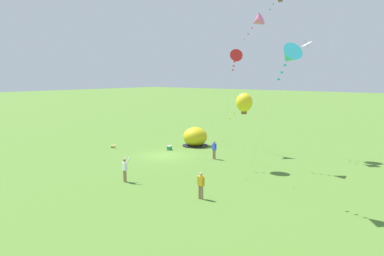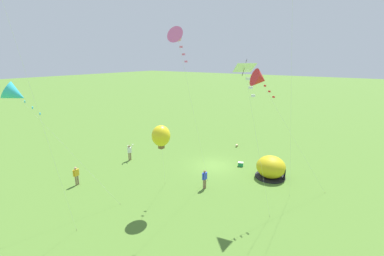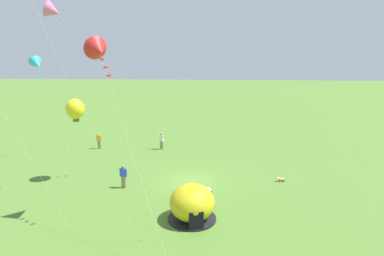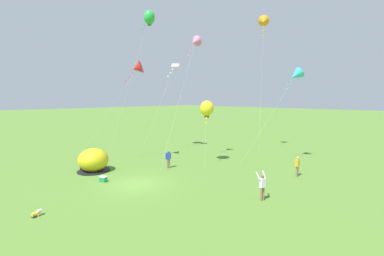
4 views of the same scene
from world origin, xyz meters
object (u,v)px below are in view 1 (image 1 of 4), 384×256
(person_with_toddler, at_px, (214,149))
(kite_red, at_px, (235,57))
(cooler_box, at_px, (169,148))
(kite_white, at_px, (304,48))
(person_near_tent, at_px, (201,184))
(kite_cyan, at_px, (289,56))
(popup_tent, at_px, (195,137))
(toddler_crawling, at_px, (113,146))
(kite_yellow, at_px, (244,102))
(kite_pink, at_px, (257,21))
(person_strolling, at_px, (125,169))

(person_with_toddler, distance_m, kite_red, 9.54)
(cooler_box, relative_size, kite_white, 0.06)
(person_near_tent, xyz_separation_m, kite_white, (-15.51, -0.05, 9.24))
(cooler_box, distance_m, kite_red, 11.50)
(kite_cyan, distance_m, kite_red, 15.82)
(kite_red, bearing_deg, popup_tent, -88.46)
(toddler_crawling, relative_size, person_near_tent, 0.32)
(cooler_box, relative_size, toddler_crawling, 1.13)
(cooler_box, relative_size, person_with_toddler, 0.36)
(cooler_box, height_order, toddler_crawling, cooler_box)
(kite_cyan, bearing_deg, kite_yellow, -132.60)
(cooler_box, distance_m, person_with_toddler, 6.26)
(kite_cyan, bearing_deg, kite_red, -136.39)
(toddler_crawling, distance_m, kite_yellow, 16.48)
(popup_tent, relative_size, toddler_crawling, 5.07)
(kite_yellow, xyz_separation_m, kite_pink, (-1.70, 0.05, 6.64))
(person_near_tent, xyz_separation_m, kite_yellow, (-8.39, -2.00, 4.58))
(person_with_toddler, bearing_deg, kite_yellow, 71.30)
(toddler_crawling, xyz_separation_m, person_strolling, (7.82, 10.90, 0.82))
(person_with_toddler, xyz_separation_m, kite_red, (-4.13, -0.46, 8.59))
(person_with_toddler, relative_size, kite_white, 0.16)
(kite_yellow, bearing_deg, cooler_box, -100.82)
(toddler_crawling, distance_m, person_with_toddler, 11.88)
(person_with_toddler, xyz_separation_m, person_near_tent, (9.72, 5.93, 0.00))
(kite_white, relative_size, kite_red, 1.06)
(toddler_crawling, height_order, kite_pink, kite_pink)
(person_with_toddler, height_order, person_strolling, person_strolling)
(person_with_toddler, bearing_deg, toddler_crawling, -78.43)
(kite_red, bearing_deg, person_near_tent, 24.78)
(cooler_box, bearing_deg, popup_tent, 167.38)
(cooler_box, bearing_deg, kite_red, 121.63)
(popup_tent, distance_m, toddler_crawling, 8.92)
(popup_tent, height_order, person_strolling, popup_tent)
(popup_tent, distance_m, kite_pink, 15.06)
(popup_tent, bearing_deg, person_near_tent, 39.63)
(person_strolling, bearing_deg, kite_pink, 156.07)
(kite_red, bearing_deg, person_strolling, -1.00)
(toddler_crawling, distance_m, kite_white, 21.75)
(kite_white, bearing_deg, cooler_box, -66.73)
(person_strolling, height_order, kite_cyan, kite_cyan)
(person_strolling, distance_m, kite_yellow, 11.00)
(cooler_box, height_order, kite_white, kite_white)
(kite_yellow, bearing_deg, kite_white, 164.68)
(toddler_crawling, height_order, kite_red, kite_red)
(person_near_tent, xyz_separation_m, kite_red, (-13.85, -6.39, 8.59))
(toddler_crawling, height_order, person_strolling, person_strolling)
(kite_cyan, bearing_deg, kite_white, -160.82)
(toddler_crawling, bearing_deg, kite_white, 115.04)
(person_near_tent, height_order, kite_white, kite_white)
(kite_yellow, distance_m, kite_pink, 6.85)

